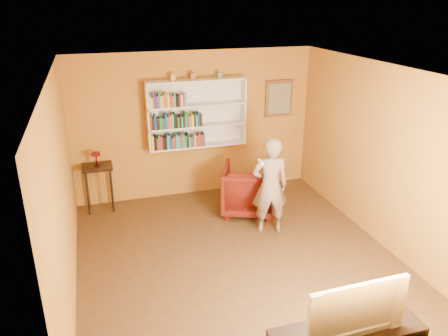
{
  "coord_description": "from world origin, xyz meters",
  "views": [
    {
      "loc": [
        -1.79,
        -5.12,
        3.56
      ],
      "look_at": [
        0.02,
        0.75,
        1.15
      ],
      "focal_mm": 35.0,
      "sensor_mm": 36.0,
      "label": 1
    }
  ],
  "objects_px": {
    "console_table": "(98,173)",
    "person": "(270,186)",
    "armchair": "(250,189)",
    "television": "(351,304)",
    "bookshelf": "(196,113)",
    "ruby_lustre": "(96,155)"
  },
  "relations": [
    {
      "from": "console_table",
      "to": "person",
      "type": "height_order",
      "value": "person"
    },
    {
      "from": "armchair",
      "to": "television",
      "type": "height_order",
      "value": "television"
    },
    {
      "from": "person",
      "to": "armchair",
      "type": "bearing_deg",
      "value": -76.39
    },
    {
      "from": "person",
      "to": "television",
      "type": "bearing_deg",
      "value": 92.52
    },
    {
      "from": "person",
      "to": "bookshelf",
      "type": "bearing_deg",
      "value": -57.25
    },
    {
      "from": "ruby_lustre",
      "to": "person",
      "type": "distance_m",
      "value": 3.03
    },
    {
      "from": "console_table",
      "to": "ruby_lustre",
      "type": "height_order",
      "value": "ruby_lustre"
    },
    {
      "from": "bookshelf",
      "to": "person",
      "type": "xyz_separation_m",
      "value": [
        0.74,
        -1.77,
        -0.8
      ]
    },
    {
      "from": "bookshelf",
      "to": "console_table",
      "type": "xyz_separation_m",
      "value": [
        -1.82,
        -0.16,
        -0.9
      ]
    },
    {
      "from": "console_table",
      "to": "person",
      "type": "xyz_separation_m",
      "value": [
        2.56,
        -1.61,
        0.1
      ]
    },
    {
      "from": "bookshelf",
      "to": "armchair",
      "type": "distance_m",
      "value": 1.69
    },
    {
      "from": "armchair",
      "to": "television",
      "type": "xyz_separation_m",
      "value": [
        -0.33,
        -3.65,
        0.42
      ]
    },
    {
      "from": "person",
      "to": "television",
      "type": "height_order",
      "value": "person"
    },
    {
      "from": "bookshelf",
      "to": "armchair",
      "type": "relative_size",
      "value": 1.91
    },
    {
      "from": "television",
      "to": "console_table",
      "type": "bearing_deg",
      "value": 115.12
    },
    {
      "from": "ruby_lustre",
      "to": "television",
      "type": "distance_m",
      "value": 5.0
    },
    {
      "from": "armchair",
      "to": "television",
      "type": "relative_size",
      "value": 0.92
    },
    {
      "from": "bookshelf",
      "to": "television",
      "type": "height_order",
      "value": "bookshelf"
    },
    {
      "from": "bookshelf",
      "to": "television",
      "type": "relative_size",
      "value": 1.75
    },
    {
      "from": "bookshelf",
      "to": "console_table",
      "type": "bearing_deg",
      "value": -174.99
    },
    {
      "from": "bookshelf",
      "to": "ruby_lustre",
      "type": "bearing_deg",
      "value": -174.99
    },
    {
      "from": "bookshelf",
      "to": "armchair",
      "type": "xyz_separation_m",
      "value": [
        0.69,
        -1.01,
        -1.16
      ]
    }
  ]
}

